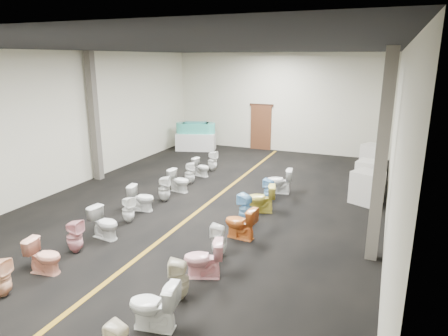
{
  "coord_description": "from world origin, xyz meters",
  "views": [
    {
      "loc": [
        4.82,
        -10.12,
        4.28
      ],
      "look_at": [
        0.19,
        1.0,
        0.93
      ],
      "focal_mm": 32.0,
      "sensor_mm": 36.0,
      "label": 1
    }
  ],
  "objects_px": {
    "toilet_left_4": "(105,223)",
    "toilet_left_8": "(179,181)",
    "toilet_left_7": "(164,189)",
    "toilet_left_10": "(201,167)",
    "toilet_left_1": "(1,277)",
    "toilet_right_5": "(240,223)",
    "toilet_left_11": "(212,161)",
    "appliance_crate_d": "(373,158)",
    "appliance_crate_b": "(369,177)",
    "appliance_crate_a": "(367,187)",
    "toilet_right_9": "(279,181)",
    "toilet_left_5": "(128,210)",
    "toilet_left_9": "(190,173)",
    "toilet_right_8": "(269,190)",
    "toilet_left_6": "(142,198)",
    "display_table": "(196,141)",
    "toilet_right_2": "(180,279)",
    "toilet_right_7": "(261,198)",
    "toilet_right_6": "(246,209)",
    "toilet_right_1": "(153,306)",
    "toilet_right_3": "(203,259)",
    "bathtub": "(196,128)",
    "appliance_crate_c": "(371,172)",
    "toilet_left_3": "(75,236)",
    "toilet_right_4": "(219,240)",
    "toilet_left_2": "(44,256)"
  },
  "relations": [
    {
      "from": "appliance_crate_d",
      "to": "toilet_right_6",
      "type": "bearing_deg",
      "value": -113.7
    },
    {
      "from": "toilet_right_7",
      "to": "bathtub",
      "type": "bearing_deg",
      "value": -157.7
    },
    {
      "from": "appliance_crate_b",
      "to": "toilet_right_3",
      "type": "xyz_separation_m",
      "value": [
        -2.72,
        -6.85,
        -0.12
      ]
    },
    {
      "from": "appliance_crate_a",
      "to": "toilet_left_9",
      "type": "xyz_separation_m",
      "value": [
        -5.81,
        -0.37,
        -0.11
      ]
    },
    {
      "from": "toilet_left_11",
      "to": "toilet_right_6",
      "type": "bearing_deg",
      "value": -145.54
    },
    {
      "from": "toilet_right_4",
      "to": "toilet_left_3",
      "type": "bearing_deg",
      "value": -78.43
    },
    {
      "from": "appliance_crate_d",
      "to": "toilet_left_1",
      "type": "distance_m",
      "value": 12.86
    },
    {
      "from": "toilet_right_5",
      "to": "toilet_right_8",
      "type": "height_order",
      "value": "toilet_right_5"
    },
    {
      "from": "appliance_crate_a",
      "to": "toilet_right_9",
      "type": "relative_size",
      "value": 1.2
    },
    {
      "from": "toilet_left_11",
      "to": "toilet_right_1",
      "type": "distance_m",
      "value": 9.47
    },
    {
      "from": "toilet_left_8",
      "to": "toilet_right_1",
      "type": "bearing_deg",
      "value": -149.36
    },
    {
      "from": "toilet_left_7",
      "to": "toilet_left_11",
      "type": "height_order",
      "value": "toilet_left_7"
    },
    {
      "from": "toilet_left_8",
      "to": "toilet_right_1",
      "type": "distance_m",
      "value": 6.93
    },
    {
      "from": "toilet_left_9",
      "to": "bathtub",
      "type": "bearing_deg",
      "value": 4.38
    },
    {
      "from": "appliance_crate_d",
      "to": "toilet_left_4",
      "type": "xyz_separation_m",
      "value": [
        -5.72,
        -8.7,
        -0.15
      ]
    },
    {
      "from": "appliance_crate_d",
      "to": "toilet_left_8",
      "type": "distance_m",
      "value": 7.56
    },
    {
      "from": "display_table",
      "to": "toilet_right_2",
      "type": "xyz_separation_m",
      "value": [
        5.21,
        -11.1,
        -0.02
      ]
    },
    {
      "from": "toilet_right_5",
      "to": "toilet_right_2",
      "type": "bearing_deg",
      "value": 2.79
    },
    {
      "from": "toilet_right_7",
      "to": "appliance_crate_b",
      "type": "bearing_deg",
      "value": 121.16
    },
    {
      "from": "display_table",
      "to": "bathtub",
      "type": "height_order",
      "value": "bathtub"
    },
    {
      "from": "toilet_left_3",
      "to": "appliance_crate_d",
      "type": "bearing_deg",
      "value": -36.43
    },
    {
      "from": "toilet_left_9",
      "to": "toilet_right_7",
      "type": "xyz_separation_m",
      "value": [
        3.09,
        -1.57,
        0.02
      ]
    },
    {
      "from": "toilet_left_5",
      "to": "toilet_left_9",
      "type": "relative_size",
      "value": 0.93
    },
    {
      "from": "toilet_left_10",
      "to": "toilet_right_3",
      "type": "relative_size",
      "value": 0.84
    },
    {
      "from": "toilet_right_7",
      "to": "toilet_left_9",
      "type": "bearing_deg",
      "value": -133.99
    },
    {
      "from": "toilet_right_3",
      "to": "toilet_left_8",
      "type": "bearing_deg",
      "value": -167.27
    },
    {
      "from": "toilet_right_8",
      "to": "toilet_left_6",
      "type": "bearing_deg",
      "value": -52.18
    },
    {
      "from": "toilet_left_7",
      "to": "toilet_left_10",
      "type": "bearing_deg",
      "value": -14.25
    },
    {
      "from": "appliance_crate_b",
      "to": "toilet_right_5",
      "type": "bearing_deg",
      "value": -118.63
    },
    {
      "from": "toilet_right_9",
      "to": "toilet_right_8",
      "type": "bearing_deg",
      "value": -14.99
    },
    {
      "from": "toilet_left_11",
      "to": "toilet_right_8",
      "type": "relative_size",
      "value": 1.08
    },
    {
      "from": "toilet_left_1",
      "to": "toilet_right_5",
      "type": "bearing_deg",
      "value": -42.93
    },
    {
      "from": "toilet_left_2",
      "to": "toilet_left_6",
      "type": "bearing_deg",
      "value": -6.13
    },
    {
      "from": "toilet_right_3",
      "to": "toilet_right_4",
      "type": "distance_m",
      "value": 0.95
    },
    {
      "from": "appliance_crate_d",
      "to": "toilet_right_7",
      "type": "bearing_deg",
      "value": -115.9
    },
    {
      "from": "display_table",
      "to": "toilet_right_1",
      "type": "relative_size",
      "value": 2.18
    },
    {
      "from": "appliance_crate_d",
      "to": "toilet_right_3",
      "type": "xyz_separation_m",
      "value": [
        -2.72,
        -9.42,
        -0.14
      ]
    },
    {
      "from": "appliance_crate_a",
      "to": "toilet_right_2",
      "type": "bearing_deg",
      "value": -113.03
    },
    {
      "from": "toilet_left_11",
      "to": "toilet_right_8",
      "type": "bearing_deg",
      "value": -129.07
    },
    {
      "from": "appliance_crate_c",
      "to": "toilet_left_6",
      "type": "bearing_deg",
      "value": -138.05
    },
    {
      "from": "appliance_crate_d",
      "to": "toilet_right_2",
      "type": "distance_m",
      "value": 10.63
    },
    {
      "from": "bathtub",
      "to": "toilet_left_1",
      "type": "bearing_deg",
      "value": -97.91
    },
    {
      "from": "appliance_crate_b",
      "to": "toilet_left_1",
      "type": "height_order",
      "value": "appliance_crate_b"
    },
    {
      "from": "appliance_crate_c",
      "to": "toilet_left_11",
      "type": "distance_m",
      "value": 5.82
    },
    {
      "from": "toilet_left_4",
      "to": "toilet_left_8",
      "type": "relative_size",
      "value": 1.06
    },
    {
      "from": "display_table",
      "to": "toilet_left_8",
      "type": "relative_size",
      "value": 2.48
    },
    {
      "from": "toilet_left_11",
      "to": "toilet_right_9",
      "type": "bearing_deg",
      "value": -116.97
    },
    {
      "from": "bathtub",
      "to": "toilet_left_1",
      "type": "distance_m",
      "value": 12.5
    },
    {
      "from": "toilet_left_3",
      "to": "toilet_left_6",
      "type": "bearing_deg",
      "value": -3.47
    },
    {
      "from": "toilet_left_6",
      "to": "toilet_left_10",
      "type": "distance_m",
      "value": 3.79
    }
  ]
}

